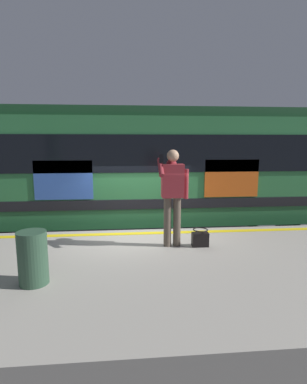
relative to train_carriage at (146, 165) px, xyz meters
The scene contains 9 objects.
ground_plane 3.22m from the train_carriage, 82.70° to the left, with size 25.63×25.63×0.00m, color #3D3D3F.
platform 4.55m from the train_carriage, 86.27° to the left, with size 17.08×4.07×1.12m, color #9E998E.
safety_line 2.75m from the train_carriage, 83.60° to the left, with size 16.74×0.16×0.01m, color yellow.
track_rail_near 2.46m from the train_carriage, 69.19° to the left, with size 22.21×0.08×0.16m, color slate.
track_rail_far 2.46m from the train_carriage, 69.52° to the right, with size 22.21×0.08×0.16m, color slate.
train_carriage is the anchor object (origin of this frame).
passenger 3.24m from the train_carriage, 95.01° to the left, with size 0.57×0.55×1.80m.
handbag 3.59m from the train_carriage, 103.65° to the left, with size 0.31×0.28×0.33m.
trash_bin 5.03m from the train_carriage, 68.01° to the left, with size 0.40×0.40×0.74m, color #2D4C38.
Camera 1 is at (0.29, 6.49, 3.04)m, focal length 28.03 mm.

